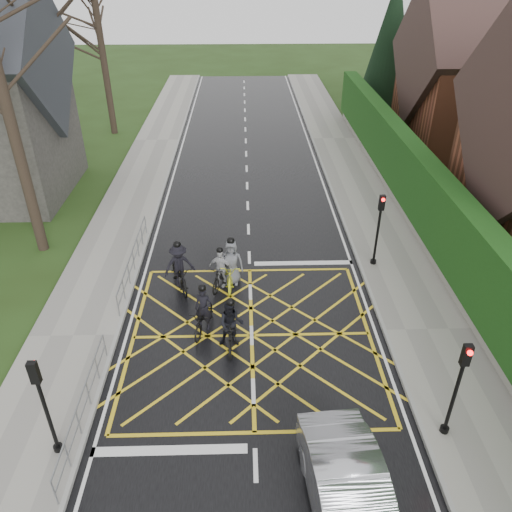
{
  "coord_description": "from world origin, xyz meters",
  "views": [
    {
      "loc": [
        -0.21,
        -12.98,
        11.25
      ],
      "look_at": [
        0.23,
        3.03,
        1.3
      ],
      "focal_mm": 35.0,
      "sensor_mm": 36.0,
      "label": 1
    }
  ],
  "objects_px": {
    "cyclist_back": "(231,329)",
    "cyclist_lead": "(232,268)",
    "cyclist_rear": "(204,315)",
    "car": "(351,501)",
    "cyclist_front": "(221,272)",
    "cyclist_mid": "(179,270)"
  },
  "relations": [
    {
      "from": "cyclist_back",
      "to": "cyclist_lead",
      "type": "xyz_separation_m",
      "value": [
        -0.04,
        3.59,
        -0.0
      ]
    },
    {
      "from": "cyclist_rear",
      "to": "cyclist_lead",
      "type": "xyz_separation_m",
      "value": [
        0.91,
        2.72,
        0.12
      ]
    },
    {
      "from": "cyclist_rear",
      "to": "car",
      "type": "bearing_deg",
      "value": -47.8
    },
    {
      "from": "cyclist_rear",
      "to": "cyclist_front",
      "type": "distance_m",
      "value": 2.61
    },
    {
      "from": "cyclist_back",
      "to": "car",
      "type": "height_order",
      "value": "cyclist_back"
    },
    {
      "from": "cyclist_mid",
      "to": "car",
      "type": "bearing_deg",
      "value": -84.14
    },
    {
      "from": "car",
      "to": "cyclist_lead",
      "type": "bearing_deg",
      "value": 101.06
    },
    {
      "from": "cyclist_back",
      "to": "cyclist_front",
      "type": "bearing_deg",
      "value": 100.71
    },
    {
      "from": "cyclist_mid",
      "to": "car",
      "type": "relative_size",
      "value": 0.46
    },
    {
      "from": "cyclist_front",
      "to": "cyclist_lead",
      "type": "bearing_deg",
      "value": 40.14
    },
    {
      "from": "cyclist_front",
      "to": "cyclist_lead",
      "type": "relative_size",
      "value": 0.83
    },
    {
      "from": "car",
      "to": "cyclist_back",
      "type": "bearing_deg",
      "value": 109.39
    },
    {
      "from": "cyclist_rear",
      "to": "cyclist_lead",
      "type": "distance_m",
      "value": 2.87
    },
    {
      "from": "cyclist_front",
      "to": "cyclist_lead",
      "type": "height_order",
      "value": "cyclist_lead"
    },
    {
      "from": "cyclist_mid",
      "to": "cyclist_lead",
      "type": "height_order",
      "value": "cyclist_lead"
    },
    {
      "from": "cyclist_lead",
      "to": "cyclist_rear",
      "type": "bearing_deg",
      "value": -104.65
    },
    {
      "from": "cyclist_lead",
      "to": "car",
      "type": "bearing_deg",
      "value": -70.09
    },
    {
      "from": "cyclist_mid",
      "to": "car",
      "type": "height_order",
      "value": "cyclist_mid"
    },
    {
      "from": "cyclist_back",
      "to": "cyclist_mid",
      "type": "xyz_separation_m",
      "value": [
        -2.03,
        3.47,
        0.01
      ]
    },
    {
      "from": "cyclist_back",
      "to": "cyclist_mid",
      "type": "height_order",
      "value": "cyclist_mid"
    },
    {
      "from": "car",
      "to": "cyclist_mid",
      "type": "bearing_deg",
      "value": 111.61
    },
    {
      "from": "cyclist_lead",
      "to": "cyclist_front",
      "type": "bearing_deg",
      "value": -155.46
    }
  ]
}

